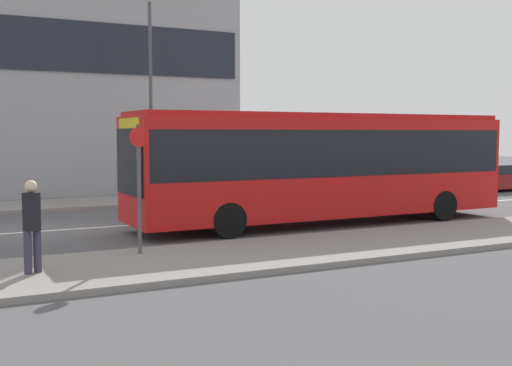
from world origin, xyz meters
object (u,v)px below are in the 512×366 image
object	(u,v)px
pedestrian_near_stop	(32,220)
parked_car_0	(406,182)
bus_stop_sign	(139,179)
street_lamp	(150,78)
city_bus	(324,161)
parked_car_1	(490,178)

from	to	relation	value
pedestrian_near_stop	parked_car_0	bearing A→B (deg)	6.99
bus_stop_sign	parked_car_0	bearing A→B (deg)	30.42
bus_stop_sign	street_lamp	size ratio (longest dim) A/B	0.35
city_bus	bus_stop_sign	xyz separation A→B (m)	(-6.72, -2.90, -0.16)
pedestrian_near_stop	street_lamp	distance (m)	13.85
city_bus	pedestrian_near_stop	xyz separation A→B (m)	(-9.12, -3.91, -0.80)
city_bus	bus_stop_sign	bearing A→B (deg)	-160.58
parked_car_0	street_lamp	xyz separation A→B (m)	(-11.24, 1.96, 4.34)
bus_stop_sign	street_lamp	xyz separation A→B (m)	(3.79, 10.78, 3.18)
parked_car_1	street_lamp	xyz separation A→B (m)	(-16.31, 2.14, 4.35)
parked_car_1	city_bus	bearing A→B (deg)	-156.80
parked_car_1	street_lamp	size ratio (longest dim) A/B	0.48
pedestrian_near_stop	bus_stop_sign	bearing A→B (deg)	0.25
parked_car_1	bus_stop_sign	size ratio (longest dim) A/B	1.37
parked_car_1	street_lamp	distance (m)	17.02
parked_car_1	parked_car_0	bearing A→B (deg)	177.92
city_bus	street_lamp	distance (m)	8.93
city_bus	parked_car_0	bearing A→B (deg)	31.54
bus_stop_sign	street_lamp	world-z (taller)	street_lamp
city_bus	bus_stop_sign	world-z (taller)	city_bus
street_lamp	city_bus	bearing A→B (deg)	-69.60
pedestrian_near_stop	street_lamp	world-z (taller)	street_lamp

